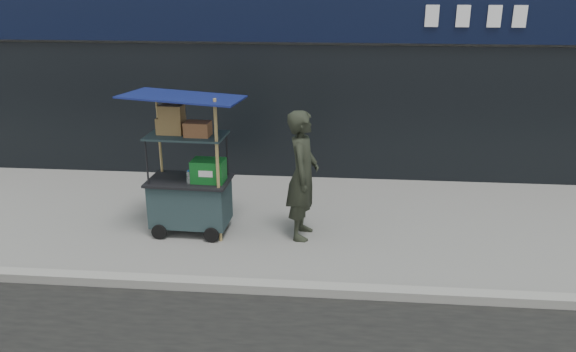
# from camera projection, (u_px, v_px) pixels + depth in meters

# --- Properties ---
(ground) EXTENTS (80.00, 80.00, 0.00)m
(ground) POSITION_uv_depth(u_px,v_px,m) (274.00, 283.00, 6.78)
(ground) COLOR slate
(ground) RESTS_ON ground
(curb) EXTENTS (80.00, 0.18, 0.12)m
(curb) POSITION_uv_depth(u_px,v_px,m) (272.00, 288.00, 6.57)
(curb) COLOR gray
(curb) RESTS_ON ground
(vendor_cart) EXTENTS (1.57, 1.14, 2.07)m
(vendor_cart) POSITION_uv_depth(u_px,v_px,m) (190.00, 184.00, 7.95)
(vendor_cart) COLOR #1B2C2E
(vendor_cart) RESTS_ON ground
(vendor_man) EXTENTS (0.49, 0.70, 1.83)m
(vendor_man) POSITION_uv_depth(u_px,v_px,m) (303.00, 175.00, 7.75)
(vendor_man) COLOR black
(vendor_man) RESTS_ON ground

